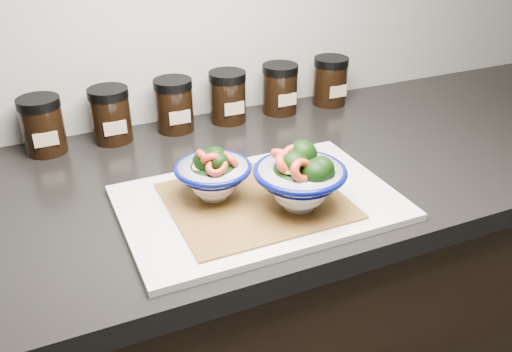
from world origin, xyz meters
name	(u,v)px	position (x,y,z in m)	size (l,w,h in m)	color
cabinet	(281,341)	(0.00, 1.45, 0.43)	(3.43, 0.58, 0.86)	black
countertop	(287,172)	(0.00, 1.45, 0.88)	(3.50, 0.60, 0.04)	black
cutting_board	(259,203)	(-0.11, 1.33, 0.91)	(0.45, 0.30, 0.01)	silver
bamboo_mat	(256,200)	(-0.12, 1.33, 0.91)	(0.28, 0.24, 0.00)	olive
bowl_left	(213,174)	(-0.18, 1.36, 0.96)	(0.13, 0.13, 0.10)	white
bowl_right	(301,179)	(-0.06, 1.28, 0.97)	(0.15, 0.15, 0.11)	white
spice_jar_a	(43,125)	(-0.41, 1.69, 0.96)	(0.08, 0.08, 0.11)	black
spice_jar_b	(111,115)	(-0.28, 1.69, 0.96)	(0.08, 0.08, 0.11)	black
spice_jar_c	(174,105)	(-0.15, 1.69, 0.96)	(0.08, 0.08, 0.11)	black
spice_jar_d	(228,97)	(-0.03, 1.69, 0.96)	(0.08, 0.08, 0.11)	black
spice_jar_e	(280,89)	(0.10, 1.69, 0.96)	(0.08, 0.08, 0.11)	black
spice_jar_f	(330,81)	(0.24, 1.69, 0.96)	(0.08, 0.08, 0.11)	black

